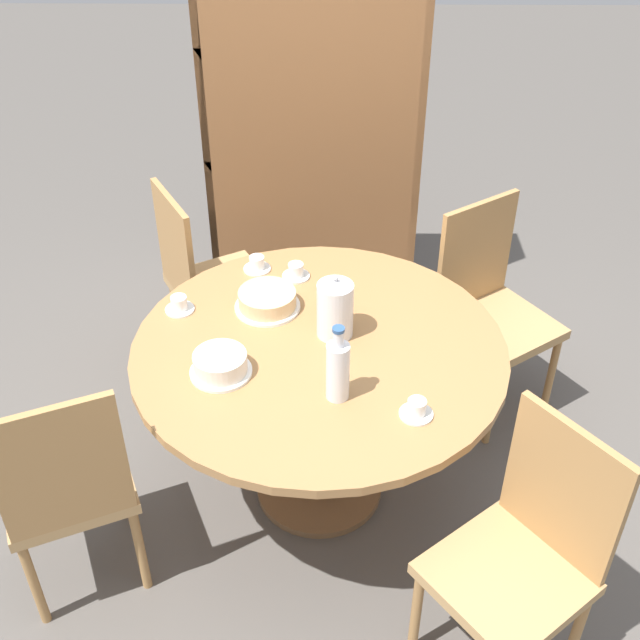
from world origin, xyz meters
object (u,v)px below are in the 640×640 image
at_px(cup_d, 296,272).
at_px(chair_a, 67,485).
at_px(chair_b, 524,555).
at_px(cup_a, 257,265).
at_px(coffee_pot, 335,308).
at_px(bookshelf, 312,156).
at_px(cup_c, 417,409).
at_px(water_bottle, 338,369).
at_px(cake_main, 267,300).
at_px(cup_b, 179,305).
at_px(cake_second, 220,364).
at_px(chair_d, 207,280).
at_px(chair_c, 490,307).

bearing_deg(cup_d, chair_a, -130.12).
bearing_deg(chair_b, cup_a, 178.79).
relative_size(chair_b, coffee_pot, 3.81).
xyz_separation_m(chair_a, cup_d, (0.73, 0.87, 0.27)).
xyz_separation_m(bookshelf, cup_c, (0.37, -1.80, -0.02)).
relative_size(water_bottle, cake_main, 1.14).
distance_m(chair_a, coffee_pot, 1.08).
bearing_deg(chair_a, cup_d, -153.51).
distance_m(chair_a, water_bottle, 0.98).
relative_size(chair_a, cup_a, 8.66).
height_order(cup_b, cup_c, same).
bearing_deg(cake_second, chair_a, -150.55).
height_order(bookshelf, water_bottle, bookshelf).
relative_size(water_bottle, cake_second, 1.33).
xyz_separation_m(chair_d, cake_main, (0.32, -0.56, 0.28)).
relative_size(chair_c, coffee_pot, 3.81).
relative_size(bookshelf, water_bottle, 5.83).
bearing_deg(cake_main, coffee_pot, -31.17).
xyz_separation_m(bookshelf, cup_b, (-0.47, -1.24, -0.02)).
bearing_deg(cake_second, chair_c, 34.67).
height_order(water_bottle, cup_b, water_bottle).
bearing_deg(cup_d, chair_d, 140.46).
distance_m(chair_d, cake_main, 0.70).
bearing_deg(water_bottle, chair_c, 51.67).
height_order(chair_b, cup_b, chair_b).
xyz_separation_m(chair_b, cup_b, (-1.16, 0.90, 0.27)).
bearing_deg(bookshelf, cup_a, 77.98).
bearing_deg(cake_main, chair_a, -133.91).
height_order(coffee_pot, cake_second, coffee_pot).
height_order(chair_d, cake_main, chair_d).
relative_size(chair_d, cup_b, 8.66).
distance_m(chair_d, cake_second, 1.00).
relative_size(cup_a, cup_b, 1.00).
relative_size(chair_a, bookshelf, 0.58).
bearing_deg(chair_d, cup_a, -167.75).
relative_size(cup_b, cup_c, 1.00).
relative_size(chair_b, cake_main, 3.86).
height_order(chair_c, cup_a, chair_c).
height_order(cup_a, cup_b, same).
height_order(chair_a, cup_b, chair_a).
distance_m(chair_d, cup_d, 0.61).
distance_m(cup_b, cup_d, 0.49).
xyz_separation_m(water_bottle, cup_b, (-0.59, 0.47, -0.09)).
xyz_separation_m(coffee_pot, cup_c, (0.26, -0.42, -0.09)).
bearing_deg(chair_b, cake_main, -176.07).
bearing_deg(cup_c, chair_d, 126.20).
xyz_separation_m(cake_main, cup_b, (-0.33, -0.02, -0.01)).
bearing_deg(cup_b, cake_second, -61.57).
bearing_deg(cup_c, coffee_pot, 121.45).
bearing_deg(cup_b, coffee_pot, -13.15).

